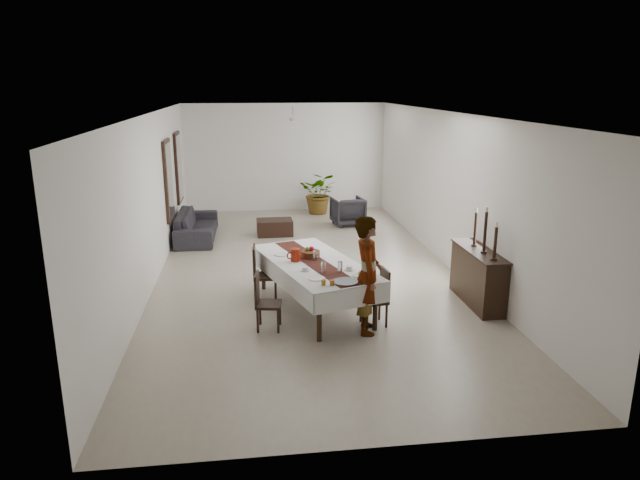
# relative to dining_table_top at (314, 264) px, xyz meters

# --- Properties ---
(floor) EXTENTS (6.00, 12.00, 0.00)m
(floor) POSITION_rel_dining_table_top_xyz_m (0.09, 2.00, -0.79)
(floor) COLOR #AFA38B
(floor) RESTS_ON ground
(ceiling) EXTENTS (6.00, 12.00, 0.02)m
(ceiling) POSITION_rel_dining_table_top_xyz_m (0.09, 2.00, 2.41)
(ceiling) COLOR white
(ceiling) RESTS_ON wall_back
(wall_back) EXTENTS (6.00, 0.02, 3.20)m
(wall_back) POSITION_rel_dining_table_top_xyz_m (0.09, 8.00, 0.81)
(wall_back) COLOR white
(wall_back) RESTS_ON floor
(wall_front) EXTENTS (6.00, 0.02, 3.20)m
(wall_front) POSITION_rel_dining_table_top_xyz_m (0.09, -4.00, 0.81)
(wall_front) COLOR white
(wall_front) RESTS_ON floor
(wall_left) EXTENTS (0.02, 12.00, 3.20)m
(wall_left) POSITION_rel_dining_table_top_xyz_m (-2.91, 2.00, 0.81)
(wall_left) COLOR white
(wall_left) RESTS_ON floor
(wall_right) EXTENTS (0.02, 12.00, 3.20)m
(wall_right) POSITION_rel_dining_table_top_xyz_m (3.09, 2.00, 0.81)
(wall_right) COLOR white
(wall_right) RESTS_ON floor
(dining_table_top) EXTENTS (1.84, 2.84, 0.05)m
(dining_table_top) POSITION_rel_dining_table_top_xyz_m (0.00, 0.00, 0.00)
(dining_table_top) COLOR black
(dining_table_top) RESTS_ON table_leg_fl
(table_leg_fl) EXTENTS (0.10, 0.10, 0.77)m
(table_leg_fl) POSITION_rel_dining_table_top_xyz_m (-0.08, -1.34, -0.41)
(table_leg_fl) COLOR black
(table_leg_fl) RESTS_ON floor
(table_leg_fr) EXTENTS (0.10, 0.10, 0.77)m
(table_leg_fr) POSITION_rel_dining_table_top_xyz_m (0.84, -1.05, -0.41)
(table_leg_fr) COLOR black
(table_leg_fr) RESTS_ON floor
(table_leg_bl) EXTENTS (0.10, 0.10, 0.77)m
(table_leg_bl) POSITION_rel_dining_table_top_xyz_m (-0.84, 1.05, -0.41)
(table_leg_bl) COLOR black
(table_leg_bl) RESTS_ON floor
(table_leg_br) EXTENTS (0.10, 0.10, 0.77)m
(table_leg_br) POSITION_rel_dining_table_top_xyz_m (0.08, 1.34, -0.41)
(table_leg_br) COLOR black
(table_leg_br) RESTS_ON floor
(tablecloth_top) EXTENTS (2.08, 3.08, 0.01)m
(tablecloth_top) POSITION_rel_dining_table_top_xyz_m (0.00, 0.00, 0.03)
(tablecloth_top) COLOR silver
(tablecloth_top) RESTS_ON dining_table_top
(tablecloth_drape_left) EXTENTS (0.86, 2.70, 0.33)m
(tablecloth_drape_left) POSITION_rel_dining_table_top_xyz_m (-0.61, -0.19, -0.13)
(tablecloth_drape_left) COLOR white
(tablecloth_drape_left) RESTS_ON dining_table_top
(tablecloth_drape_right) EXTENTS (0.86, 2.70, 0.33)m
(tablecloth_drape_right) POSITION_rel_dining_table_top_xyz_m (0.61, 0.19, -0.13)
(tablecloth_drape_right) COLOR white
(tablecloth_drape_right) RESTS_ON dining_table_top
(tablecloth_drape_near) EXTENTS (1.24, 0.40, 0.33)m
(tablecloth_drape_near) POSITION_rel_dining_table_top_xyz_m (0.42, -1.34, -0.13)
(tablecloth_drape_near) COLOR white
(tablecloth_drape_near) RESTS_ON dining_table_top
(tablecloth_drape_far) EXTENTS (1.24, 0.40, 0.33)m
(tablecloth_drape_far) POSITION_rel_dining_table_top_xyz_m (-0.42, 1.34, -0.13)
(tablecloth_drape_far) COLOR silver
(tablecloth_drape_far) RESTS_ON dining_table_top
(table_runner) EXTENTS (1.19, 2.73, 0.00)m
(table_runner) POSITION_rel_dining_table_top_xyz_m (0.00, 0.00, 0.04)
(table_runner) COLOR #512017
(table_runner) RESTS_ON tablecloth_top
(red_pitcher) EXTENTS (0.21, 0.21, 0.22)m
(red_pitcher) POSITION_rel_dining_table_top_xyz_m (-0.31, 0.07, 0.15)
(red_pitcher) COLOR #981D0B
(red_pitcher) RESTS_ON tablecloth_top
(pitcher_handle) EXTENTS (0.13, 0.06, 0.13)m
(pitcher_handle) POSITION_rel_dining_table_top_xyz_m (-0.40, 0.05, 0.15)
(pitcher_handle) COLOR maroon
(pitcher_handle) RESTS_ON red_pitcher
(wine_glass_near) EXTENTS (0.08, 0.08, 0.19)m
(wine_glass_near) POSITION_rel_dining_table_top_xyz_m (0.34, -0.64, 0.13)
(wine_glass_near) COLOR silver
(wine_glass_near) RESTS_ON tablecloth_top
(wine_glass_mid) EXTENTS (0.08, 0.08, 0.19)m
(wine_glass_mid) POSITION_rel_dining_table_top_xyz_m (0.08, -0.61, 0.13)
(wine_glass_mid) COLOR white
(wine_glass_mid) RESTS_ON tablecloth_top
(wine_glass_far) EXTENTS (0.08, 0.08, 0.19)m
(wine_glass_far) POSITION_rel_dining_table_top_xyz_m (0.04, 0.07, 0.13)
(wine_glass_far) COLOR white
(wine_glass_far) RESTS_ON tablecloth_top
(teacup_right) EXTENTS (0.10, 0.10, 0.07)m
(teacup_right) POSITION_rel_dining_table_top_xyz_m (0.51, -0.53, 0.07)
(teacup_right) COLOR white
(teacup_right) RESTS_ON saucer_right
(saucer_right) EXTENTS (0.16, 0.16, 0.01)m
(saucer_right) POSITION_rel_dining_table_top_xyz_m (0.51, -0.53, 0.05)
(saucer_right) COLOR silver
(saucer_right) RESTS_ON tablecloth_top
(teacup_left) EXTENTS (0.10, 0.10, 0.07)m
(teacup_left) POSITION_rel_dining_table_top_xyz_m (-0.20, -0.46, 0.07)
(teacup_left) COLOR white
(teacup_left) RESTS_ON saucer_left
(saucer_left) EXTENTS (0.16, 0.16, 0.01)m
(saucer_left) POSITION_rel_dining_table_top_xyz_m (-0.20, -0.46, 0.05)
(saucer_left) COLOR silver
(saucer_left) RESTS_ON tablecloth_top
(plate_near_right) EXTENTS (0.26, 0.26, 0.02)m
(plate_near_right) POSITION_rel_dining_table_top_xyz_m (0.64, -0.83, 0.05)
(plate_near_right) COLOR silver
(plate_near_right) RESTS_ON tablecloth_top
(bread_near_right) EXTENTS (0.10, 0.10, 0.10)m
(bread_near_right) POSITION_rel_dining_table_top_xyz_m (0.64, -0.83, 0.08)
(bread_near_right) COLOR tan
(bread_near_right) RESTS_ON plate_near_right
(plate_near_left) EXTENTS (0.26, 0.26, 0.02)m
(plate_near_left) POSITION_rel_dining_table_top_xyz_m (-0.07, -0.88, 0.05)
(plate_near_left) COLOR white
(plate_near_left) RESTS_ON tablecloth_top
(plate_far_left) EXTENTS (0.26, 0.26, 0.02)m
(plate_far_left) POSITION_rel_dining_table_top_xyz_m (-0.52, 0.47, 0.05)
(plate_far_left) COLOR white
(plate_far_left) RESTS_ON tablecloth_top
(serving_tray) EXTENTS (0.39, 0.39, 0.02)m
(serving_tray) POSITION_rel_dining_table_top_xyz_m (0.35, -1.10, 0.05)
(serving_tray) COLOR #404045
(serving_tray) RESTS_ON tablecloth_top
(jam_jar_a) EXTENTS (0.07, 0.07, 0.08)m
(jam_jar_a) POSITION_rel_dining_table_top_xyz_m (0.13, -1.20, 0.08)
(jam_jar_a) COLOR #8E4D14
(jam_jar_a) RESTS_ON tablecloth_top
(jam_jar_b) EXTENTS (0.07, 0.07, 0.08)m
(jam_jar_b) POSITION_rel_dining_table_top_xyz_m (0.00, -1.17, 0.08)
(jam_jar_b) COLOR #926115
(jam_jar_b) RESTS_ON tablecloth_top
(fruit_basket) EXTENTS (0.33, 0.33, 0.11)m
(fruit_basket) POSITION_rel_dining_table_top_xyz_m (-0.03, 0.28, 0.09)
(fruit_basket) COLOR brown
(fruit_basket) RESTS_ON tablecloth_top
(fruit_red) EXTENTS (0.10, 0.10, 0.10)m
(fruit_red) POSITION_rel_dining_table_top_xyz_m (-0.01, 0.31, 0.18)
(fruit_red) COLOR #A8101C
(fruit_red) RESTS_ON fruit_basket
(fruit_green) EXTENTS (0.09, 0.09, 0.09)m
(fruit_green) POSITION_rel_dining_table_top_xyz_m (-0.08, 0.30, 0.18)
(fruit_green) COLOR #557121
(fruit_green) RESTS_ON fruit_basket
(chair_right_near_seat) EXTENTS (0.44, 0.44, 0.04)m
(chair_right_near_seat) POSITION_rel_dining_table_top_xyz_m (0.86, -0.84, -0.38)
(chair_right_near_seat) COLOR black
(chair_right_near_seat) RESTS_ON chair_right_near_leg_fl
(chair_right_near_leg_fl) EXTENTS (0.04, 0.04, 0.39)m
(chair_right_near_leg_fl) POSITION_rel_dining_table_top_xyz_m (1.04, -0.98, -0.60)
(chair_right_near_leg_fl) COLOR black
(chair_right_near_leg_fl) RESTS_ON floor
(chair_right_near_leg_fr) EXTENTS (0.04, 0.04, 0.39)m
(chair_right_near_leg_fr) POSITION_rel_dining_table_top_xyz_m (1.00, -0.66, -0.60)
(chair_right_near_leg_fr) COLOR black
(chair_right_near_leg_fr) RESTS_ON floor
(chair_right_near_leg_bl) EXTENTS (0.04, 0.04, 0.39)m
(chair_right_near_leg_bl) POSITION_rel_dining_table_top_xyz_m (0.72, -1.02, -0.60)
(chair_right_near_leg_bl) COLOR black
(chair_right_near_leg_bl) RESTS_ON floor
(chair_right_near_leg_br) EXTENTS (0.04, 0.04, 0.39)m
(chair_right_near_leg_br) POSITION_rel_dining_table_top_xyz_m (0.68, -0.70, -0.60)
(chair_right_near_leg_br) COLOR black
(chair_right_near_leg_br) RESTS_ON floor
(chair_right_near_back) EXTENTS (0.08, 0.39, 0.50)m
(chair_right_near_back) POSITION_rel_dining_table_top_xyz_m (1.04, -0.82, -0.12)
(chair_right_near_back) COLOR black
(chair_right_near_back) RESTS_ON chair_right_near_seat
(chair_right_far_seat) EXTENTS (0.53, 0.53, 0.05)m
(chair_right_far_seat) POSITION_rel_dining_table_top_xyz_m (0.79, 0.39, -0.36)
(chair_right_far_seat) COLOR black
(chair_right_far_seat) RESTS_ON chair_right_far_leg_fl
(chair_right_far_leg_fl) EXTENTS (0.05, 0.05, 0.41)m
(chair_right_far_leg_fl) POSITION_rel_dining_table_top_xyz_m (0.89, 0.17, -0.59)
(chair_right_far_leg_fl) COLOR black
(chair_right_far_leg_fl) RESTS_ON floor
(chair_right_far_leg_fr) EXTENTS (0.05, 0.05, 0.41)m
(chair_right_far_leg_fr) POSITION_rel_dining_table_top_xyz_m (1.00, 0.50, -0.59)
(chair_right_far_leg_fr) COLOR black
(chair_right_far_leg_fr) RESTS_ON floor
(chair_right_far_leg_bl) EXTENTS (0.05, 0.05, 0.41)m
(chair_right_far_leg_bl) POSITION_rel_dining_table_top_xyz_m (0.57, 0.29, -0.59)
(chair_right_far_leg_bl) COLOR black
(chair_right_far_leg_bl) RESTS_ON floor
(chair_right_far_leg_br) EXTENTS (0.05, 0.05, 0.41)m
(chair_right_far_leg_br) POSITION_rel_dining_table_top_xyz_m (0.68, 0.61, -0.59)
(chair_right_far_leg_br) COLOR black
(chair_right_far_leg_br) RESTS_ON floor
(chair_right_far_back) EXTENTS (0.17, 0.41, 0.53)m
(chair_right_far_back) POSITION_rel_dining_table_top_xyz_m (0.97, 0.33, -0.07)
(chair_right_far_back) COLOR black
(chair_right_far_back) RESTS_ON chair_right_far_seat
(chair_left_near_seat) EXTENTS (0.44, 0.44, 0.04)m
(chair_left_near_seat) POSITION_rel_dining_table_top_xyz_m (-0.81, -0.78, -0.39)
(chair_left_near_seat) COLOR black
(chair_left_near_seat) RESTS_ON chair_left_near_leg_fl
(chair_left_near_leg_fl) EXTENTS (0.04, 0.04, 0.39)m
(chair_left_near_leg_fl) POSITION_rel_dining_table_top_xyz_m (-0.95, -0.60, -0.60)
(chair_left_near_leg_fl) COLOR black
(chair_left_near_leg_fl) RESTS_ON floor
(chair_left_near_leg_fr) EXTENTS (0.04, 0.04, 0.39)m
(chair_left_near_leg_fr) POSITION_rel_dining_table_top_xyz_m (-0.99, -0.91, -0.60)
(chair_left_near_leg_fr) COLOR black
(chair_left_near_leg_fr) RESTS_ON floor
(chair_left_near_leg_bl) EXTENTS (0.04, 0.04, 0.39)m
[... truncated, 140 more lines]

